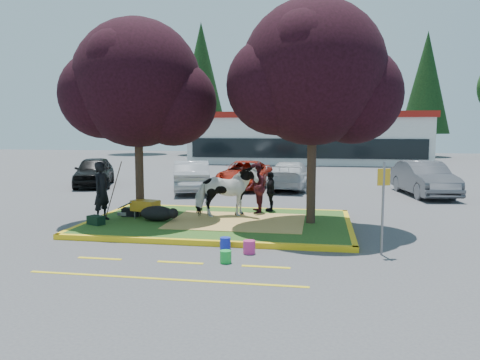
% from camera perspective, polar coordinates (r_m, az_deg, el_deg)
% --- Properties ---
extents(ground, '(90.00, 90.00, 0.00)m').
position_cam_1_polar(ground, '(15.04, -2.60, -5.55)').
color(ground, '#424244').
rests_on(ground, ground).
extents(median_island, '(8.00, 5.00, 0.15)m').
position_cam_1_polar(median_island, '(15.03, -2.60, -5.27)').
color(median_island, '#214916').
rests_on(median_island, ground).
extents(curb_near, '(8.30, 0.16, 0.15)m').
position_cam_1_polar(curb_near, '(12.58, -5.12, -7.61)').
color(curb_near, yellow).
rests_on(curb_near, ground).
extents(curb_far, '(8.30, 0.16, 0.15)m').
position_cam_1_polar(curb_far, '(17.51, -0.79, -3.58)').
color(curb_far, yellow).
rests_on(curb_far, ground).
extents(curb_left, '(0.16, 5.30, 0.15)m').
position_cam_1_polar(curb_left, '(16.38, -16.73, -4.56)').
color(curb_left, yellow).
rests_on(curb_left, ground).
extents(curb_right, '(0.16, 5.30, 0.15)m').
position_cam_1_polar(curb_right, '(14.72, 13.19, -5.68)').
color(curb_right, yellow).
rests_on(curb_right, ground).
extents(straw_bedding, '(4.20, 3.00, 0.01)m').
position_cam_1_polar(straw_bedding, '(14.90, -0.34, -5.05)').
color(straw_bedding, tan).
rests_on(straw_bedding, median_island).
extents(tree_purple_left, '(5.06, 4.20, 6.51)m').
position_cam_1_polar(tree_purple_left, '(15.95, -12.36, 10.74)').
color(tree_purple_left, black).
rests_on(tree_purple_left, median_island).
extents(tree_purple_right, '(5.30, 4.40, 6.82)m').
position_cam_1_polar(tree_purple_right, '(14.63, 8.97, 12.01)').
color(tree_purple_right, black).
rests_on(tree_purple_right, median_island).
extents(fire_lane_stripe_a, '(1.10, 0.12, 0.01)m').
position_cam_1_polar(fire_lane_stripe_a, '(11.82, -16.72, -9.15)').
color(fire_lane_stripe_a, yellow).
rests_on(fire_lane_stripe_a, ground).
extents(fire_lane_stripe_b, '(1.10, 0.12, 0.01)m').
position_cam_1_polar(fire_lane_stripe_b, '(11.10, -7.29, -9.95)').
color(fire_lane_stripe_b, yellow).
rests_on(fire_lane_stripe_b, ground).
extents(fire_lane_stripe_c, '(1.10, 0.12, 0.01)m').
position_cam_1_polar(fire_lane_stripe_c, '(10.71, 3.18, -10.53)').
color(fire_lane_stripe_c, yellow).
rests_on(fire_lane_stripe_c, ground).
extents(fire_lane_long, '(6.00, 0.10, 0.01)m').
position_cam_1_polar(fire_lane_long, '(10.01, -9.34, -11.82)').
color(fire_lane_long, yellow).
rests_on(fire_lane_long, ground).
extents(retail_building, '(20.40, 8.40, 4.40)m').
position_cam_1_polar(retail_building, '(42.38, 8.20, 5.22)').
color(retail_building, silver).
rests_on(retail_building, ground).
extents(treeline, '(46.58, 7.80, 14.63)m').
position_cam_1_polar(treeline, '(52.22, 7.73, 11.47)').
color(treeline, black).
rests_on(treeline, ground).
extents(cow, '(2.22, 1.62, 1.70)m').
position_cam_1_polar(cow, '(15.49, -1.69, -1.43)').
color(cow, white).
rests_on(cow, median_island).
extents(calf, '(1.14, 0.67, 0.48)m').
position_cam_1_polar(calf, '(15.17, -10.05, -4.03)').
color(calf, black).
rests_on(calf, median_island).
extents(handler, '(0.59, 0.77, 1.89)m').
position_cam_1_polar(handler, '(15.57, -16.48, -1.31)').
color(handler, black).
rests_on(handler, median_island).
extents(visitor_a, '(0.77, 0.93, 1.74)m').
position_cam_1_polar(visitor_a, '(16.26, 1.91, -0.98)').
color(visitor_a, '#401219').
rests_on(visitor_a, median_island).
extents(visitor_b, '(0.35, 0.83, 1.41)m').
position_cam_1_polar(visitor_b, '(16.65, 3.74, -1.39)').
color(visitor_b, black).
rests_on(visitor_b, median_island).
extents(wheelbarrow, '(1.56, 0.72, 0.59)m').
position_cam_1_polar(wheelbarrow, '(15.70, -11.43, -3.11)').
color(wheelbarrow, black).
rests_on(wheelbarrow, median_island).
extents(gear_bag_dark, '(0.58, 0.35, 0.28)m').
position_cam_1_polar(gear_bag_dark, '(16.16, -13.18, -3.82)').
color(gear_bag_dark, black).
rests_on(gear_bag_dark, median_island).
extents(gear_bag_green, '(0.59, 0.50, 0.27)m').
position_cam_1_polar(gear_bag_green, '(15.08, -17.16, -4.70)').
color(gear_bag_green, black).
rests_on(gear_bag_green, median_island).
extents(sign_post, '(0.31, 0.14, 2.29)m').
position_cam_1_polar(sign_post, '(11.90, 17.05, -2.17)').
color(sign_post, slate).
rests_on(sign_post, ground).
extents(bucket_green, '(0.27, 0.27, 0.29)m').
position_cam_1_polar(bucket_green, '(10.97, -1.76, -9.33)').
color(bucket_green, green).
rests_on(bucket_green, ground).
extents(bucket_pink, '(0.32, 0.32, 0.33)m').
position_cam_1_polar(bucket_pink, '(11.74, 1.13, -8.18)').
color(bucket_pink, '#D22E7D').
rests_on(bucket_pink, ground).
extents(bucket_blue, '(0.36, 0.36, 0.30)m').
position_cam_1_polar(bucket_blue, '(12.18, -1.81, -7.70)').
color(bucket_blue, '#1729BC').
rests_on(bucket_blue, ground).
extents(car_black, '(3.30, 4.91, 1.55)m').
position_cam_1_polar(car_black, '(26.11, -17.35, 1.01)').
color(car_black, black).
rests_on(car_black, ground).
extents(car_silver, '(2.83, 4.86, 1.51)m').
position_cam_1_polar(car_silver, '(22.87, -5.95, 0.48)').
color(car_silver, '#A2A5AA').
rests_on(car_silver, ground).
extents(car_red, '(2.47, 5.07, 1.39)m').
position_cam_1_polar(car_red, '(24.15, 0.66, 0.68)').
color(car_red, '#A81F0E').
rests_on(car_red, ground).
extents(car_white, '(2.37, 4.94, 1.39)m').
position_cam_1_polar(car_white, '(23.91, 6.25, 0.59)').
color(car_white, silver).
rests_on(car_white, ground).
extents(car_grey, '(2.43, 4.97, 1.57)m').
position_cam_1_polar(car_grey, '(23.01, 21.53, 0.17)').
color(car_grey, '#505157').
rests_on(car_grey, ground).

